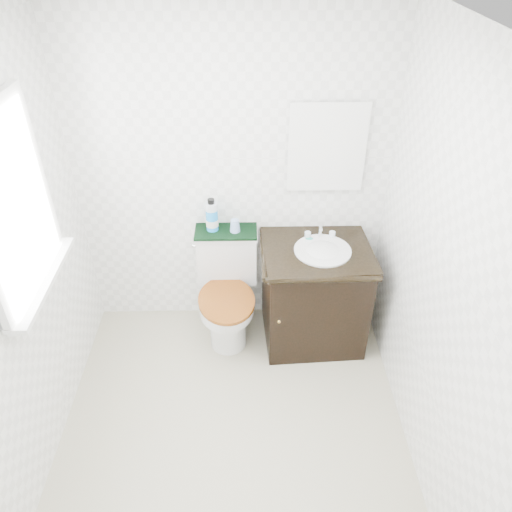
{
  "coord_description": "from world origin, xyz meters",
  "views": [
    {
      "loc": [
        0.11,
        -1.94,
        2.79
      ],
      "look_at": [
        0.16,
        0.75,
        0.87
      ],
      "focal_mm": 35.0,
      "sensor_mm": 36.0,
      "label": 1
    }
  ],
  "objects_px": {
    "trash_bin": "(229,310)",
    "cup": "(235,226)",
    "toilet": "(228,294)",
    "vanity": "(314,292)",
    "mouthwash_bottle": "(212,216)"
  },
  "relations": [
    {
      "from": "mouthwash_bottle",
      "to": "trash_bin",
      "type": "bearing_deg",
      "value": -39.19
    },
    {
      "from": "trash_bin",
      "to": "cup",
      "type": "relative_size",
      "value": 3.28
    },
    {
      "from": "vanity",
      "to": "mouthwash_bottle",
      "type": "height_order",
      "value": "mouthwash_bottle"
    },
    {
      "from": "trash_bin",
      "to": "cup",
      "type": "height_order",
      "value": "cup"
    },
    {
      "from": "toilet",
      "to": "trash_bin",
      "type": "bearing_deg",
      "value": 90.0
    },
    {
      "from": "vanity",
      "to": "trash_bin",
      "type": "distance_m",
      "value": 0.71
    },
    {
      "from": "vanity",
      "to": "mouthwash_bottle",
      "type": "relative_size",
      "value": 3.72
    },
    {
      "from": "toilet",
      "to": "vanity",
      "type": "distance_m",
      "value": 0.65
    },
    {
      "from": "toilet",
      "to": "vanity",
      "type": "relative_size",
      "value": 0.91
    },
    {
      "from": "vanity",
      "to": "cup",
      "type": "height_order",
      "value": "cup"
    },
    {
      "from": "mouthwash_bottle",
      "to": "cup",
      "type": "distance_m",
      "value": 0.18
    },
    {
      "from": "toilet",
      "to": "mouthwash_bottle",
      "type": "relative_size",
      "value": 3.41
    },
    {
      "from": "toilet",
      "to": "trash_bin",
      "type": "relative_size",
      "value": 2.78
    },
    {
      "from": "vanity",
      "to": "trash_bin",
      "type": "bearing_deg",
      "value": 168.97
    },
    {
      "from": "toilet",
      "to": "cup",
      "type": "height_order",
      "value": "cup"
    }
  ]
}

